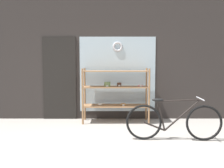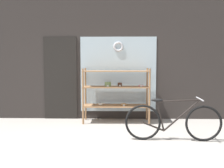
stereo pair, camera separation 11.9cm
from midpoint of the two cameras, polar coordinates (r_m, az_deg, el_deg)
name	(u,v)px [view 2 (the right image)]	position (r m, az deg, el deg)	size (l,w,h in m)	color
ground_plane	(105,165)	(3.73, -0.71, -18.00)	(30.00, 30.00, 0.00)	gray
storefront_facade	(109,44)	(6.42, -0.06, 9.11)	(6.05, 0.13, 3.93)	#2D2826
display_case	(116,89)	(6.05, 1.51, -1.25)	(1.60, 0.51, 1.31)	#8E6642
bicycle	(173,122)	(4.82, 14.39, -8.31)	(1.78, 0.46, 0.80)	black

